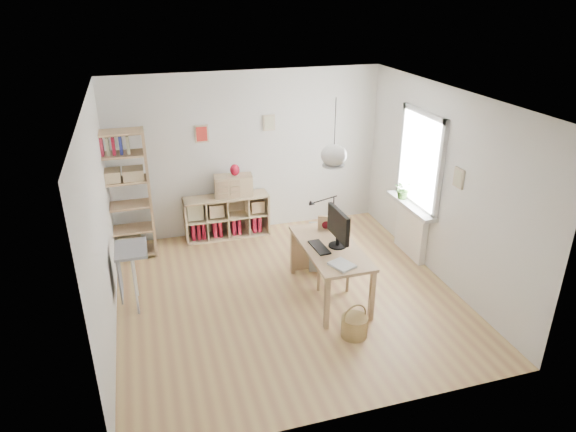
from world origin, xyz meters
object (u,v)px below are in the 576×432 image
object	(u,v)px
cube_shelf	(225,219)
monitor	(338,226)
chair	(334,247)
desk	(330,252)
storage_chest	(328,252)
tall_bookshelf	(122,191)
drawer_chest	(233,186)

from	to	relation	value
cube_shelf	monitor	distance (m)	2.62
cube_shelf	chair	xyz separation A→B (m)	(1.20, -1.91, 0.24)
desk	monitor	xyz separation A→B (m)	(0.09, -0.03, 0.38)
storage_chest	monitor	bearing A→B (deg)	-86.10
cube_shelf	tall_bookshelf	distance (m)	1.77
desk	monitor	size ratio (longest dim) A/B	2.53
chair	storage_chest	distance (m)	0.61
tall_bookshelf	monitor	distance (m)	3.33
monitor	drawer_chest	xyz separation A→B (m)	(-0.95, 2.22, -0.14)
chair	monitor	xyz separation A→B (m)	(-0.09, -0.35, 0.50)
desk	drawer_chest	xyz separation A→B (m)	(-0.87, 2.19, 0.24)
desk	storage_chest	distance (m)	0.97
cube_shelf	storage_chest	bearing A→B (deg)	-47.42
cube_shelf	drawer_chest	bearing A→B (deg)	-14.66
monitor	tall_bookshelf	bearing A→B (deg)	141.64
monitor	cube_shelf	bearing A→B (deg)	114.29
chair	monitor	world-z (taller)	monitor
tall_bookshelf	desk	bearing A→B (deg)	-37.01
desk	cube_shelf	size ratio (longest dim) A/B	1.07
storage_chest	monitor	distance (m)	1.20
desk	monitor	world-z (taller)	monitor
cube_shelf	drawer_chest	distance (m)	0.62
monitor	desk	bearing A→B (deg)	161.13
monitor	drawer_chest	world-z (taller)	monitor
cube_shelf	monitor	world-z (taller)	monitor
chair	storage_chest	xyz separation A→B (m)	(0.11, 0.49, -0.35)
desk	storage_chest	bearing A→B (deg)	70.29
tall_bookshelf	monitor	bearing A→B (deg)	-36.47
tall_bookshelf	chair	bearing A→B (deg)	-30.53
cube_shelf	desk	bearing A→B (deg)	-65.39
cube_shelf	chair	world-z (taller)	chair
tall_bookshelf	monitor	size ratio (longest dim) A/B	3.38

